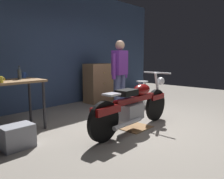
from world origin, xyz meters
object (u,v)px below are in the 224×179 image
object	(u,v)px
person_standing	(120,73)
wooden_dresser	(98,83)
bottle	(20,74)
motorcycle	(134,105)
mug_blue_enamel	(24,75)
storage_bin	(17,136)
shop_stool	(142,86)
mug_yellow_tall	(0,80)

from	to	relation	value
person_standing	wooden_dresser	world-z (taller)	person_standing
person_standing	bottle	bearing A→B (deg)	-17.56
motorcycle	person_standing	xyz separation A→B (m)	(0.87, 1.09, 0.48)
motorcycle	mug_blue_enamel	distance (m)	2.14
motorcycle	storage_bin	bearing A→B (deg)	156.31
person_standing	motorcycle	bearing A→B (deg)	45.64
shop_stool	wooden_dresser	world-z (taller)	wooden_dresser
storage_bin	bottle	bearing A→B (deg)	59.75
mug_blue_enamel	mug_yellow_tall	size ratio (longest dim) A/B	0.97
shop_stool	bottle	size ratio (longest dim) A/B	2.66
shop_stool	mug_yellow_tall	size ratio (longest dim) A/B	5.50
shop_stool	storage_bin	xyz separation A→B (m)	(-3.68, -0.40, -0.33)
person_standing	wooden_dresser	bearing A→B (deg)	-115.50
shop_stool	bottle	bearing A→B (deg)	172.72
shop_stool	mug_blue_enamel	size ratio (longest dim) A/B	5.68
wooden_dresser	mug_yellow_tall	size ratio (longest dim) A/B	9.46
wooden_dresser	mug_yellow_tall	bearing A→B (deg)	-162.09
wooden_dresser	storage_bin	world-z (taller)	wooden_dresser
person_standing	shop_stool	xyz separation A→B (m)	(1.01, 0.05, -0.43)
motorcycle	wooden_dresser	xyz separation A→B (m)	(1.29, 2.24, 0.10)
motorcycle	wooden_dresser	bearing A→B (deg)	58.70
wooden_dresser	mug_blue_enamel	distance (m)	2.53
storage_bin	wooden_dresser	bearing A→B (deg)	26.00
wooden_dresser	storage_bin	xyz separation A→B (m)	(-3.09, -1.51, -0.38)
shop_stool	storage_bin	distance (m)	3.72
wooden_dresser	shop_stool	bearing A→B (deg)	-61.84
wooden_dresser	person_standing	bearing A→B (deg)	-109.86
mug_yellow_tall	bottle	distance (m)	0.54
storage_bin	mug_blue_enamel	xyz separation A→B (m)	(0.64, 0.99, 0.79)
wooden_dresser	storage_bin	size ratio (longest dim) A/B	2.50
mug_blue_enamel	bottle	distance (m)	0.25
mug_yellow_tall	storage_bin	bearing A→B (deg)	-93.17
mug_yellow_tall	bottle	size ratio (longest dim) A/B	0.48
person_standing	mug_blue_enamel	bearing A→B (deg)	-23.28
person_standing	storage_bin	bearing A→B (deg)	1.80
person_standing	shop_stool	size ratio (longest dim) A/B	2.61
motorcycle	mug_blue_enamel	size ratio (longest dim) A/B	19.45
person_standing	shop_stool	world-z (taller)	person_standing
person_standing	mug_blue_enamel	xyz separation A→B (m)	(-2.03, 0.65, 0.03)
shop_stool	wooden_dresser	size ratio (longest dim) A/B	0.58
person_standing	shop_stool	distance (m)	1.10
shop_stool	mug_yellow_tall	distance (m)	3.68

